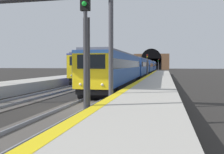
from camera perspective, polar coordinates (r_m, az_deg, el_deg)
The scene contains 12 objects.
ground_plane at distance 15.42m, azimuth -7.35°, elevation -7.04°, with size 320.00×320.00×0.00m, color #282623.
platform_right at distance 14.50m, azimuth 7.86°, elevation -5.74°, with size 112.00×3.68×0.96m, color #ADA89E.
platform_right_edge_strip at distance 14.65m, azimuth 1.64°, elevation -3.72°, with size 112.00×0.50×0.01m, color yellow.
track_main_line at distance 15.41m, azimuth -7.35°, elevation -6.89°, with size 160.00×2.86×0.21m.
track_adjacent_line at distance 17.79m, azimuth -23.15°, elevation -5.79°, with size 160.00×2.97×0.21m.
train_main_approaching at distance 57.99m, azimuth 7.28°, elevation 2.41°, with size 82.69×3.08×3.88m.
train_adjacent_platform at distance 47.84m, azimuth -0.02°, elevation 2.57°, with size 38.89×2.97×5.08m.
railway_signal_near at distance 10.09m, azimuth -6.12°, elevation 7.75°, with size 0.39×0.38×5.85m.
railway_signal_mid at distance 43.40m, azimuth 8.16°, elevation 2.86°, with size 0.39×0.38×4.49m.
railway_signal_far at distance 108.33m, azimuth 10.69°, elevation 3.06°, with size 0.39×0.38×5.15m.
overhead_signal_gantry at distance 16.35m, azimuth -16.44°, elevation 13.47°, with size 0.70×9.36×7.49m.
tunnel_portal at distance 133.93m, azimuth 9.08°, elevation 3.53°, with size 2.15×18.85×11.23m.
Camera 1 is at (-14.30, -5.14, 2.65)m, focal length 39.54 mm.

